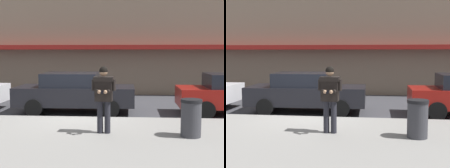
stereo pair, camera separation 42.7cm
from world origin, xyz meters
TOP-DOWN VIEW (x-y plane):
  - ground_plane at (0.00, 0.00)m, footprint 80.00×80.00m
  - sidewalk at (1.00, -2.85)m, footprint 32.00×5.30m
  - curb_paint_line at (1.00, 0.05)m, footprint 28.00×0.12m
  - storefront_facade at (1.00, 8.49)m, footprint 28.00×4.70m
  - parked_sedan_mid at (-0.39, 1.23)m, footprint 4.54×2.00m
  - man_texting_on_phone at (1.09, -2.34)m, footprint 0.65×0.59m
  - trash_bin at (3.37, -2.52)m, footprint 0.55×0.55m

SIDE VIEW (x-z plane):
  - ground_plane at x=0.00m, z-range 0.00..0.00m
  - curb_paint_line at x=1.00m, z-range 0.00..0.01m
  - sidewalk at x=1.00m, z-range 0.00..0.14m
  - trash_bin at x=3.37m, z-range 0.14..1.12m
  - parked_sedan_mid at x=-0.39m, z-range 0.02..1.56m
  - man_texting_on_phone at x=1.09m, z-range 0.35..2.15m
  - storefront_facade at x=1.00m, z-range -0.01..10.18m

